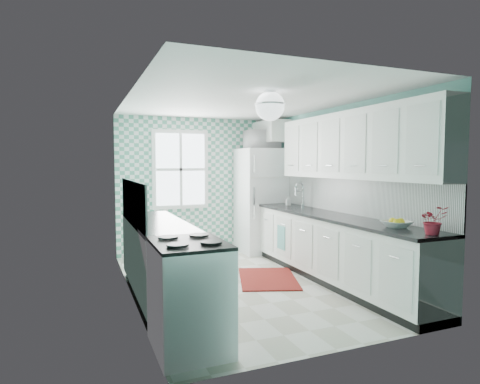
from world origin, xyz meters
name	(u,v)px	position (x,y,z in m)	size (l,w,h in m)	color
floor	(243,284)	(0.00, 0.00, -0.01)	(3.00, 4.40, 0.02)	silver
ceiling	(244,100)	(0.00, 0.00, 2.51)	(3.00, 4.40, 0.02)	white
wall_back	(198,185)	(0.00, 2.21, 1.25)	(3.00, 0.02, 2.50)	#77BFB2
wall_front	(342,211)	(0.00, -2.21, 1.25)	(3.00, 0.02, 2.50)	#77BFB2
wall_left	(130,197)	(-1.51, 0.00, 1.25)	(0.02, 4.40, 2.50)	#77BFB2
wall_right	(336,191)	(1.51, 0.00, 1.25)	(0.02, 4.40, 2.50)	#77BFB2
accent_wall	(199,185)	(0.00, 2.19, 1.25)	(3.00, 0.01, 2.50)	#509E83
window	(181,169)	(-0.35, 2.16, 1.55)	(1.04, 0.05, 1.44)	white
backsplash_right	(351,196)	(1.49, -0.40, 1.20)	(0.02, 3.60, 0.51)	white
backsplash_left	(132,202)	(-1.49, -0.07, 1.20)	(0.02, 2.15, 0.51)	white
upper_cabinets_right	(352,145)	(1.33, -0.60, 1.90)	(0.33, 3.20, 0.90)	white
upper_cabinet_fridge	(270,132)	(1.30, 1.83, 2.25)	(0.40, 0.74, 0.40)	white
ceiling_light	(270,106)	(0.00, -0.80, 2.32)	(0.34, 0.34, 0.35)	silver
base_cabinets_right	(333,250)	(1.20, -0.40, 0.45)	(0.60, 3.60, 0.90)	white
countertop_right	(333,217)	(1.19, -0.40, 0.92)	(0.63, 3.60, 0.04)	black
base_cabinets_left	(157,260)	(-1.20, -0.07, 0.45)	(0.60, 2.15, 0.90)	white
countertop_left	(158,223)	(-1.19, -0.07, 0.92)	(0.63, 2.15, 0.04)	black
fridge	(262,200)	(1.11, 1.77, 0.97)	(0.84, 0.83, 1.93)	silver
stove	(189,294)	(-1.20, -1.63, 0.50)	(0.63, 0.79, 0.95)	white
sink	(295,208)	(1.20, 0.70, 0.93)	(0.45, 0.38, 0.53)	silver
rug	(268,279)	(0.40, 0.04, 0.01)	(0.79, 1.13, 0.02)	maroon
dish_towel	(281,238)	(0.89, 0.56, 0.48)	(0.02, 0.25, 0.38)	#54BAAF
fruit_bowl	(396,224)	(1.20, -1.58, 0.98)	(0.31, 0.31, 0.08)	white
potted_plant	(433,220)	(1.20, -2.08, 1.09)	(0.26, 0.23, 0.29)	#BD1707
soap_bottle	(288,201)	(1.25, 1.00, 1.02)	(0.07, 0.07, 0.16)	#889FB1
microwave	(262,140)	(1.11, 1.77, 2.10)	(0.61, 0.41, 0.34)	white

